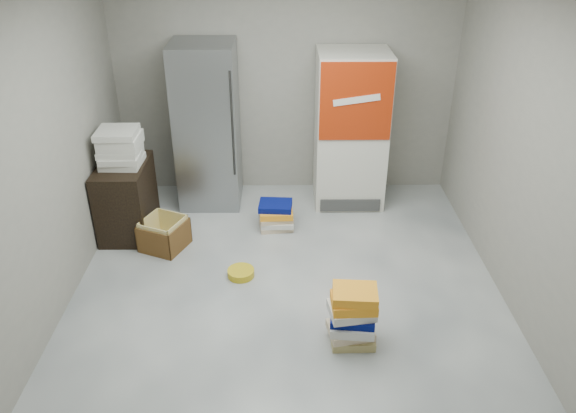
{
  "coord_description": "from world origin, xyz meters",
  "views": [
    {
      "loc": [
        -0.04,
        -3.97,
        3.25
      ],
      "look_at": [
        0.01,
        0.7,
        0.68
      ],
      "focal_mm": 35.0,
      "sensor_mm": 36.0,
      "label": 1
    }
  ],
  "objects_px": {
    "wood_shelf": "(126,199)",
    "coke_cooler": "(351,130)",
    "cardboard_box": "(164,236)",
    "steel_fridge": "(207,126)",
    "phonebook_stack_main": "(352,316)"
  },
  "relations": [
    {
      "from": "cardboard_box",
      "to": "coke_cooler",
      "type": "bearing_deg",
      "value": 51.3
    },
    {
      "from": "steel_fridge",
      "to": "phonebook_stack_main",
      "type": "height_order",
      "value": "steel_fridge"
    },
    {
      "from": "coke_cooler",
      "to": "phonebook_stack_main",
      "type": "bearing_deg",
      "value": -95.04
    },
    {
      "from": "steel_fridge",
      "to": "cardboard_box",
      "type": "relative_size",
      "value": 3.48
    },
    {
      "from": "phonebook_stack_main",
      "to": "cardboard_box",
      "type": "bearing_deg",
      "value": 139.16
    },
    {
      "from": "steel_fridge",
      "to": "cardboard_box",
      "type": "xyz_separation_m",
      "value": [
        -0.39,
        -1.07,
        -0.81
      ]
    },
    {
      "from": "steel_fridge",
      "to": "cardboard_box",
      "type": "bearing_deg",
      "value": -109.84
    },
    {
      "from": "coke_cooler",
      "to": "wood_shelf",
      "type": "xyz_separation_m",
      "value": [
        -2.48,
        -0.72,
        -0.5
      ]
    },
    {
      "from": "coke_cooler",
      "to": "phonebook_stack_main",
      "type": "distance_m",
      "value": 2.62
    },
    {
      "from": "coke_cooler",
      "to": "cardboard_box",
      "type": "distance_m",
      "value": 2.42
    },
    {
      "from": "wood_shelf",
      "to": "cardboard_box",
      "type": "height_order",
      "value": "wood_shelf"
    },
    {
      "from": "coke_cooler",
      "to": "cardboard_box",
      "type": "relative_size",
      "value": 3.3
    },
    {
      "from": "steel_fridge",
      "to": "coke_cooler",
      "type": "bearing_deg",
      "value": -0.18
    },
    {
      "from": "phonebook_stack_main",
      "to": "coke_cooler",
      "type": "bearing_deg",
      "value": 83.09
    },
    {
      "from": "wood_shelf",
      "to": "coke_cooler",
      "type": "bearing_deg",
      "value": 16.28
    }
  ]
}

